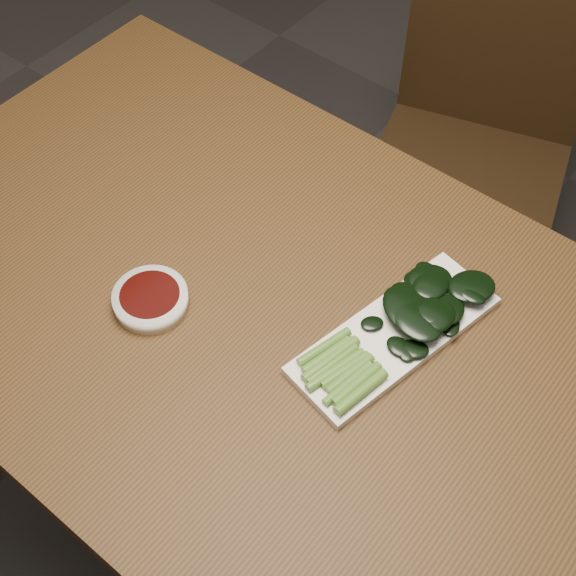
{
  "coord_description": "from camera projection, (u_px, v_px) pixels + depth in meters",
  "views": [
    {
      "loc": [
        0.41,
        -0.51,
        1.7
      ],
      "look_at": [
        -0.03,
        0.04,
        0.76
      ],
      "focal_mm": 50.0,
      "sensor_mm": 36.0,
      "label": 1
    }
  ],
  "objects": [
    {
      "name": "table",
      "position": [
        287.0,
        350.0,
        1.21
      ],
      "size": [
        1.4,
        0.8,
        0.75
      ],
      "color": "#462D14",
      "rests_on": "ground"
    },
    {
      "name": "gai_lan",
      "position": [
        410.0,
        319.0,
        1.12
      ],
      "size": [
        0.17,
        0.33,
        0.03
      ],
      "color": "#53822D",
      "rests_on": "serving_plate"
    },
    {
      "name": "chair_far",
      "position": [
        475.0,
        140.0,
        1.76
      ],
      "size": [
        0.52,
        0.52,
        0.89
      ],
      "rotation": [
        0.0,
        0.0,
        0.31
      ],
      "color": "black",
      "rests_on": "ground"
    },
    {
      "name": "sauce_bowl",
      "position": [
        151.0,
        299.0,
        1.16
      ],
      "size": [
        0.11,
        0.11,
        0.03
      ],
      "color": "white",
      "rests_on": "table"
    },
    {
      "name": "ground",
      "position": [
        287.0,
        518.0,
        1.75
      ],
      "size": [
        6.0,
        6.0,
        0.0
      ],
      "primitive_type": "plane",
      "color": "#302D2D",
      "rests_on": "ground"
    },
    {
      "name": "serving_plate",
      "position": [
        394.0,
        335.0,
        1.13
      ],
      "size": [
        0.18,
        0.34,
        0.01
      ],
      "rotation": [
        0.0,
        0.0,
        -0.2
      ],
      "color": "white",
      "rests_on": "table"
    }
  ]
}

